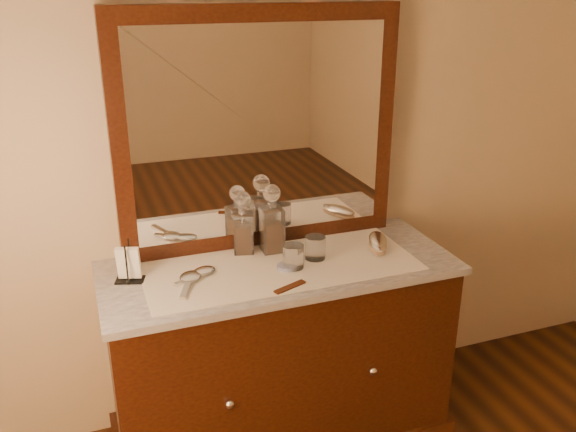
% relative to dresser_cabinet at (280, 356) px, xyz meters
% --- Properties ---
extents(dresser_cabinet, '(1.40, 0.55, 0.82)m').
position_rel_dresser_cabinet_xyz_m(dresser_cabinet, '(0.00, 0.00, 0.00)').
color(dresser_cabinet, black).
rests_on(dresser_cabinet, floor).
extents(dresser_plinth, '(1.46, 0.59, 0.08)m').
position_rel_dresser_cabinet_xyz_m(dresser_plinth, '(0.00, 0.00, -0.37)').
color(dresser_plinth, black).
rests_on(dresser_plinth, floor).
extents(knob_left, '(0.04, 0.04, 0.04)m').
position_rel_dresser_cabinet_xyz_m(knob_left, '(-0.30, -0.28, 0.04)').
color(knob_left, silver).
rests_on(knob_left, dresser_cabinet).
extents(knob_right, '(0.04, 0.04, 0.04)m').
position_rel_dresser_cabinet_xyz_m(knob_right, '(0.30, -0.28, 0.04)').
color(knob_right, silver).
rests_on(knob_right, dresser_cabinet).
extents(marble_top, '(1.44, 0.59, 0.03)m').
position_rel_dresser_cabinet_xyz_m(marble_top, '(0.00, 0.00, 0.42)').
color(marble_top, silver).
rests_on(marble_top, dresser_cabinet).
extents(mirror_frame, '(1.20, 0.08, 1.00)m').
position_rel_dresser_cabinet_xyz_m(mirror_frame, '(0.00, 0.25, 0.94)').
color(mirror_frame, black).
rests_on(mirror_frame, marble_top).
extents(mirror_glass, '(1.06, 0.01, 0.86)m').
position_rel_dresser_cabinet_xyz_m(mirror_glass, '(0.00, 0.21, 0.94)').
color(mirror_glass, white).
rests_on(mirror_glass, marble_top).
extents(lace_runner, '(1.10, 0.45, 0.00)m').
position_rel_dresser_cabinet_xyz_m(lace_runner, '(0.00, -0.02, 0.44)').
color(lace_runner, white).
rests_on(lace_runner, marble_top).
extents(pin_dish, '(0.08, 0.08, 0.01)m').
position_rel_dresser_cabinet_xyz_m(pin_dish, '(0.01, -0.05, 0.45)').
color(pin_dish, white).
rests_on(pin_dish, lace_runner).
extents(comb, '(0.14, 0.07, 0.01)m').
position_rel_dresser_cabinet_xyz_m(comb, '(-0.03, -0.21, 0.45)').
color(comb, '#642C11').
rests_on(comb, lace_runner).
extents(napkin_rack, '(0.12, 0.09, 0.16)m').
position_rel_dresser_cabinet_xyz_m(napkin_rack, '(-0.59, 0.06, 0.51)').
color(napkin_rack, black).
rests_on(napkin_rack, marble_top).
extents(decanter_left, '(0.10, 0.10, 0.27)m').
position_rel_dresser_cabinet_xyz_m(decanter_left, '(-0.10, 0.17, 0.55)').
color(decanter_left, brown).
rests_on(decanter_left, lace_runner).
extents(decanter_right, '(0.09, 0.09, 0.30)m').
position_rel_dresser_cabinet_xyz_m(decanter_right, '(0.01, 0.13, 0.56)').
color(decanter_right, brown).
rests_on(decanter_right, lace_runner).
extents(brush_near, '(0.10, 0.16, 0.04)m').
position_rel_dresser_cabinet_xyz_m(brush_near, '(0.43, -0.03, 0.46)').
color(brush_near, '#9A7C5E').
rests_on(brush_near, lace_runner).
extents(brush_far, '(0.14, 0.19, 0.05)m').
position_rel_dresser_cabinet_xyz_m(brush_far, '(0.45, 0.01, 0.47)').
color(brush_far, '#9A7C5E').
rests_on(brush_far, lace_runner).
extents(hand_mirror_outer, '(0.13, 0.22, 0.02)m').
position_rel_dresser_cabinet_xyz_m(hand_mirror_outer, '(-0.37, -0.03, 0.45)').
color(hand_mirror_outer, silver).
rests_on(hand_mirror_outer, lace_runner).
extents(hand_mirror_inner, '(0.20, 0.15, 0.02)m').
position_rel_dresser_cabinet_xyz_m(hand_mirror_inner, '(-0.32, 0.02, 0.45)').
color(hand_mirror_inner, silver).
rests_on(hand_mirror_inner, lace_runner).
extents(tumblers, '(0.20, 0.13, 0.10)m').
position_rel_dresser_cabinet_xyz_m(tumblers, '(0.10, -0.02, 0.49)').
color(tumblers, white).
rests_on(tumblers, lace_runner).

